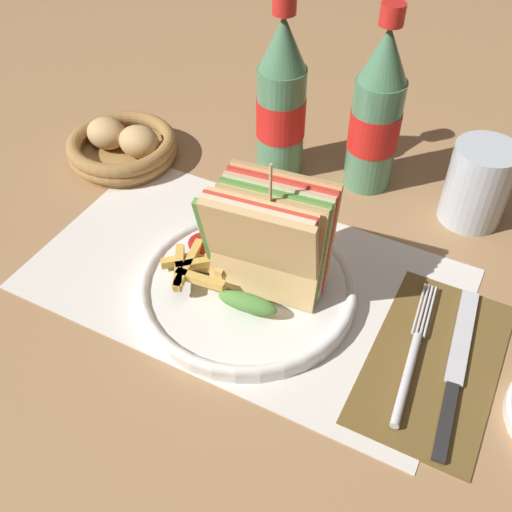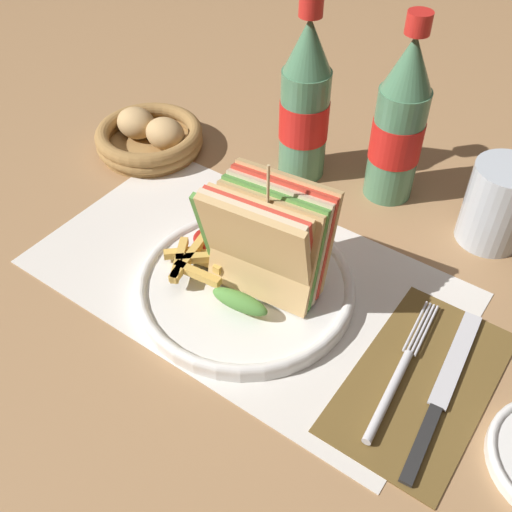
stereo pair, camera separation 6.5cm
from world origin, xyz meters
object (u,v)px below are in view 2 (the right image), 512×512
Objects in this scene: bread_basket at (150,137)px; knife at (442,392)px; plate_main at (245,286)px; club_sandwich at (263,242)px; coke_bottle_near at (305,105)px; glass_near at (496,209)px; coke_bottle_far at (399,125)px; fork at (396,380)px.

knife is at bearing -15.97° from bread_basket.
plate_main is 1.52× the size of club_sandwich.
coke_bottle_near is 2.33× the size of glass_near.
plate_main is 1.13× the size of knife.
bread_basket is at bearing -161.39° from coke_bottle_far.
coke_bottle_near is at bearing 111.75° from club_sandwich.
knife is (0.23, 0.00, -0.00)m from plate_main.
coke_bottle_far is at bearing 18.61° from bread_basket.
coke_bottle_far is 0.15m from glass_near.
knife is 0.53m from bread_basket.
glass_near is (0.17, 0.23, -0.03)m from club_sandwich.
club_sandwich reaches higher than fork.
coke_bottle_near is at bearing -167.01° from coke_bottle_far.
glass_near is 0.47m from bread_basket.
fork is 0.77× the size of coke_bottle_near.
plate_main reaches higher than knife.
coke_bottle_far reaches higher than fork.
bread_basket reaches higher than fork.
fork is at bearing -42.79° from coke_bottle_near.
coke_bottle_near is 1.00× the size of coke_bottle_far.
coke_bottle_far is (0.12, 0.03, 0.00)m from coke_bottle_near.
glass_near reaches higher than fork.
coke_bottle_near reaches higher than bread_basket.
knife is at bearing -2.79° from club_sandwich.
coke_bottle_far is at bearing 79.60° from plate_main.
glass_near is (0.14, -0.01, -0.06)m from coke_bottle_far.
glass_near reaches higher than knife.
fork is 0.77× the size of coke_bottle_far.
coke_bottle_near reaches higher than club_sandwich.
bread_basket is at bearing 155.14° from club_sandwich.
fork is 1.22× the size of bread_basket.
coke_bottle_near is at bearing 107.42° from plate_main.
coke_bottle_near reaches higher than glass_near.
coke_bottle_far reaches higher than bread_basket.
fork is 0.26m from glass_near.
coke_bottle_near and coke_bottle_far have the same top height.
plate_main is at bearing 170.04° from fork.
club_sandwich is at bearing 166.04° from fork.
plate_main is 1.00× the size of coke_bottle_far.
bread_basket is at bearing 152.12° from plate_main.
club_sandwich is at bearing -126.45° from glass_near.
knife is (0.04, 0.02, -0.00)m from fork.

